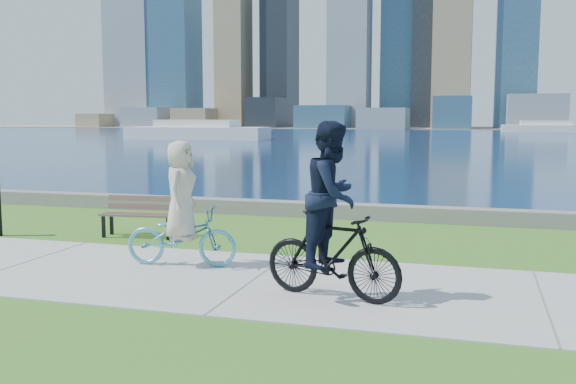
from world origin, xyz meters
name	(u,v)px	position (x,y,z in m)	size (l,w,h in m)	color
ground	(253,281)	(0.00, 0.00, 0.00)	(320.00, 320.00, 0.00)	#32641A
concrete_path	(253,281)	(0.00, 0.00, 0.01)	(80.00, 3.50, 0.02)	#9F9F9A
seawall	(340,211)	(0.00, 6.20, 0.17)	(90.00, 0.50, 0.35)	slate
bay_water	(451,137)	(0.00, 72.00, 0.00)	(320.00, 131.00, 0.01)	#0B264B
far_shore	(463,128)	(0.00, 130.00, 0.06)	(320.00, 30.00, 0.12)	gray
city_skyline	(464,15)	(-0.47, 129.66, 22.89)	(173.00, 23.53, 76.00)	#847151
ferry_near	(197,131)	(-25.81, 54.70, 0.86)	(15.31, 4.37, 2.08)	silver
ferry_far	(545,127)	(13.25, 99.62, 0.74)	(13.19, 3.77, 1.79)	silver
park_bench	(141,212)	(-3.37, 2.74, 0.49)	(1.61, 0.69, 0.81)	black
cyclist_woman	(181,220)	(-1.41, 0.56, 0.77)	(0.86, 1.88, 2.02)	#4FA4BF
cyclist_man	(332,225)	(1.32, -0.59, 1.00)	(0.97, 2.01, 2.34)	black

